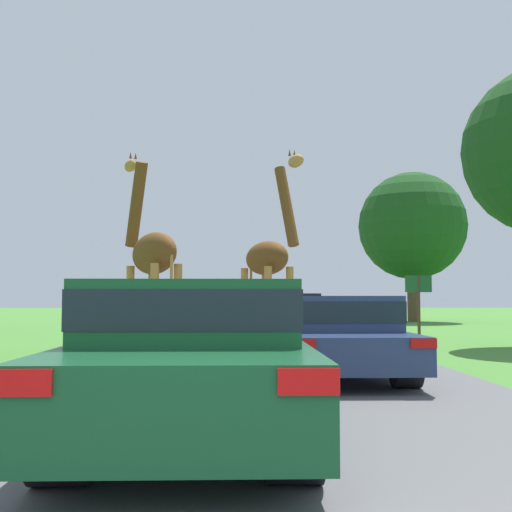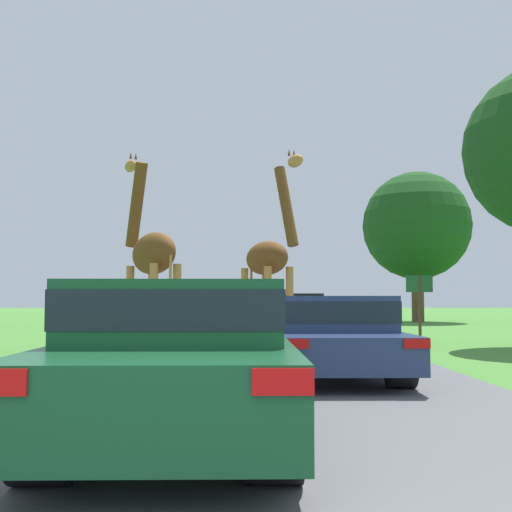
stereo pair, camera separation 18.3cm
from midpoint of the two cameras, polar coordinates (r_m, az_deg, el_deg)
The scene contains 9 objects.
road at distance 31.91m, azimuth -2.26°, elevation -5.99°, with size 8.01×120.00×0.00m.
giraffe_near_road at distance 15.85m, azimuth 0.83°, elevation -0.51°, with size 1.58×2.45×4.74m.
giraffe_companion at distance 14.99m, azimuth -9.64°, elevation -0.00°, with size 1.83×2.68×4.88m.
car_lead_maroon at distance 5.65m, azimuth -6.66°, elevation -8.93°, with size 1.92×4.08×1.39m.
car_queue_right at distance 10.25m, azimuth 6.81°, elevation -6.91°, with size 1.88×4.03×1.28m.
car_queue_left at distance 25.54m, azimuth 3.39°, elevation -4.85°, with size 1.92×4.65×1.42m.
car_far_ahead at distance 31.94m, azimuth -7.43°, elevation -4.69°, with size 1.84×4.20×1.32m.
tree_left_edge at distance 34.91m, azimuth 13.58°, elevation 2.59°, with size 5.66×5.66×7.90m.
sign_post at distance 17.39m, azimuth 13.96°, elevation -3.54°, with size 0.70×0.08×1.84m.
Camera 1 is at (0.24, -1.88, 1.25)m, focal length 45.00 mm.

